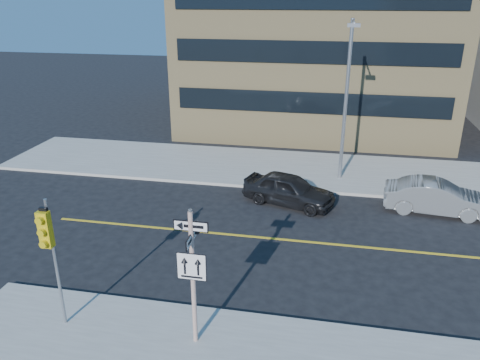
% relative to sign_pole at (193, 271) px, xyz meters
% --- Properties ---
extents(ground, '(120.00, 120.00, 0.00)m').
position_rel_sign_pole_xyz_m(ground, '(0.00, 2.51, -2.44)').
color(ground, black).
rests_on(ground, ground).
extents(sign_pole, '(0.92, 0.92, 4.06)m').
position_rel_sign_pole_xyz_m(sign_pole, '(0.00, 0.00, 0.00)').
color(sign_pole, white).
rests_on(sign_pole, near_sidewalk).
extents(traffic_signal, '(0.32, 0.45, 4.00)m').
position_rel_sign_pole_xyz_m(traffic_signal, '(-4.00, -0.15, 0.59)').
color(traffic_signal, gray).
rests_on(traffic_signal, near_sidewalk).
extents(parked_car_a, '(2.99, 4.63, 1.47)m').
position_rel_sign_pole_xyz_m(parked_car_a, '(1.63, 10.02, -1.70)').
color(parked_car_a, black).
rests_on(parked_car_a, ground).
extents(parked_car_b, '(2.03, 4.65, 1.49)m').
position_rel_sign_pole_xyz_m(parked_car_b, '(8.21, 10.34, -1.69)').
color(parked_car_b, slate).
rests_on(parked_car_b, ground).
extents(streetlight_a, '(0.55, 2.25, 8.00)m').
position_rel_sign_pole_xyz_m(streetlight_a, '(4.00, 13.27, 2.32)').
color(streetlight_a, gray).
rests_on(streetlight_a, far_sidewalk).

